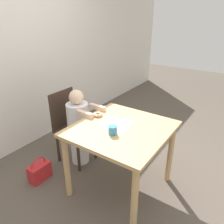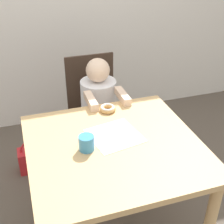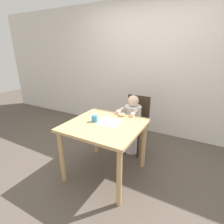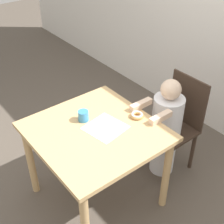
% 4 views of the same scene
% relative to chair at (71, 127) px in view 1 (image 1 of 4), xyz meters
% --- Properties ---
extents(ground_plane, '(12.00, 12.00, 0.00)m').
position_rel_chair_xyz_m(ground_plane, '(-0.10, -0.80, -0.47)').
color(ground_plane, brown).
extents(wall_back, '(8.00, 0.05, 2.50)m').
position_rel_chair_xyz_m(wall_back, '(-0.10, 0.81, 0.78)').
color(wall_back, silver).
rests_on(wall_back, ground_plane).
extents(dining_table, '(0.93, 0.90, 0.75)m').
position_rel_chair_xyz_m(dining_table, '(-0.10, -0.80, 0.17)').
color(dining_table, tan).
rests_on(dining_table, ground_plane).
extents(chair, '(0.39, 0.42, 0.92)m').
position_rel_chair_xyz_m(chair, '(0.00, 0.00, 0.00)').
color(chair, '#38281E').
rests_on(chair, ground_plane).
extents(child_figure, '(0.27, 0.45, 0.98)m').
position_rel_chair_xyz_m(child_figure, '(-0.00, -0.13, 0.02)').
color(child_figure, white).
rests_on(child_figure, ground_plane).
extents(donut, '(0.10, 0.10, 0.03)m').
position_rel_chair_xyz_m(donut, '(-0.03, -0.45, 0.30)').
color(donut, tan).
rests_on(donut, dining_table).
extents(napkin, '(0.31, 0.31, 0.00)m').
position_rel_chair_xyz_m(napkin, '(-0.08, -0.73, 0.28)').
color(napkin, white).
rests_on(napkin, dining_table).
extents(handbag, '(0.25, 0.14, 0.30)m').
position_rel_chair_xyz_m(handbag, '(-0.53, 0.04, -0.36)').
color(handbag, red).
rests_on(handbag, ground_plane).
extents(cup, '(0.08, 0.08, 0.08)m').
position_rel_chair_xyz_m(cup, '(-0.25, -0.80, 0.32)').
color(cup, teal).
rests_on(cup, dining_table).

